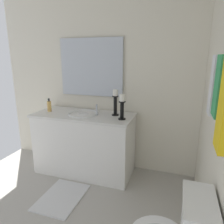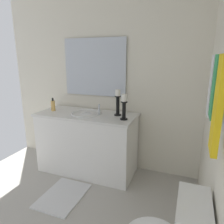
{
  "view_description": "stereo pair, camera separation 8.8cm",
  "coord_description": "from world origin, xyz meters",
  "px_view_note": "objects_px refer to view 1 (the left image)",
  "views": [
    {
      "loc": [
        1.4,
        1.13,
        1.55
      ],
      "look_at": [
        -0.4,
        0.54,
        1.05
      ],
      "focal_mm": 33.37,
      "sensor_mm": 36.0,
      "label": 1
    },
    {
      "loc": [
        1.37,
        1.22,
        1.55
      ],
      "look_at": [
        -0.4,
        0.54,
        1.05
      ],
      "focal_mm": 33.37,
      "sensor_mm": 36.0,
      "label": 2
    }
  ],
  "objects_px": {
    "mirror": "(91,67)",
    "soap_bottle": "(49,106)",
    "towel_near_vanity": "(213,85)",
    "towel_center": "(219,87)",
    "towel_near_corner": "(224,104)",
    "candle_holder_tall": "(122,106)",
    "candle_holder_short": "(115,102)",
    "vanity_cabinet": "(85,143)",
    "bath_mat": "(62,197)",
    "sink_basin": "(84,117)"
  },
  "relations": [
    {
      "from": "sink_basin",
      "to": "towel_center",
      "type": "bearing_deg",
      "value": 53.86
    },
    {
      "from": "vanity_cabinet",
      "to": "towel_near_corner",
      "type": "height_order",
      "value": "towel_near_corner"
    },
    {
      "from": "vanity_cabinet",
      "to": "mirror",
      "type": "height_order",
      "value": "mirror"
    },
    {
      "from": "candle_holder_tall",
      "to": "soap_bottle",
      "type": "distance_m",
      "value": 1.05
    },
    {
      "from": "candle_holder_short",
      "to": "towel_near_vanity",
      "type": "relative_size",
      "value": 0.81
    },
    {
      "from": "vanity_cabinet",
      "to": "towel_near_vanity",
      "type": "xyz_separation_m",
      "value": [
        0.79,
        1.4,
        0.94
      ]
    },
    {
      "from": "candle_holder_tall",
      "to": "towel_center",
      "type": "xyz_separation_m",
      "value": [
        0.94,
        0.85,
        0.39
      ]
    },
    {
      "from": "towel_center",
      "to": "candle_holder_tall",
      "type": "bearing_deg",
      "value": -137.97
    },
    {
      "from": "candle_holder_tall",
      "to": "candle_holder_short",
      "type": "height_order",
      "value": "candle_holder_short"
    },
    {
      "from": "towel_near_vanity",
      "to": "bath_mat",
      "type": "height_order",
      "value": "towel_near_vanity"
    },
    {
      "from": "sink_basin",
      "to": "towel_center",
      "type": "distance_m",
      "value": 1.83
    },
    {
      "from": "sink_basin",
      "to": "candle_holder_short",
      "type": "bearing_deg",
      "value": 99.97
    },
    {
      "from": "candle_holder_tall",
      "to": "candle_holder_short",
      "type": "xyz_separation_m",
      "value": [
        -0.15,
        -0.13,
        0.01
      ]
    },
    {
      "from": "towel_center",
      "to": "bath_mat",
      "type": "distance_m",
      "value": 2.0
    },
    {
      "from": "candle_holder_tall",
      "to": "bath_mat",
      "type": "bearing_deg",
      "value": -44.71
    },
    {
      "from": "sink_basin",
      "to": "towel_center",
      "type": "relative_size",
      "value": 1.1
    },
    {
      "from": "vanity_cabinet",
      "to": "candle_holder_short",
      "type": "xyz_separation_m",
      "value": [
        -0.07,
        0.42,
        0.59
      ]
    },
    {
      "from": "mirror",
      "to": "towel_center",
      "type": "xyz_separation_m",
      "value": [
        1.3,
        1.4,
        -0.03
      ]
    },
    {
      "from": "vanity_cabinet",
      "to": "soap_bottle",
      "type": "relative_size",
      "value": 7.38
    },
    {
      "from": "towel_near_corner",
      "to": "towel_center",
      "type": "bearing_deg",
      "value": 180.0
    },
    {
      "from": "mirror",
      "to": "towel_center",
      "type": "relative_size",
      "value": 2.47
    },
    {
      "from": "candle_holder_short",
      "to": "bath_mat",
      "type": "xyz_separation_m",
      "value": [
        0.7,
        -0.42,
        -1.0
      ]
    },
    {
      "from": "towel_near_corner",
      "to": "soap_bottle",
      "type": "bearing_deg",
      "value": -122.85
    },
    {
      "from": "towel_near_corner",
      "to": "sink_basin",
      "type": "bearing_deg",
      "value": -131.79
    },
    {
      "from": "candle_holder_tall",
      "to": "soap_bottle",
      "type": "height_order",
      "value": "candle_holder_tall"
    },
    {
      "from": "soap_bottle",
      "to": "candle_holder_tall",
      "type": "bearing_deg",
      "value": 87.06
    },
    {
      "from": "candle_holder_short",
      "to": "towel_near_corner",
      "type": "bearing_deg",
      "value": 36.63
    },
    {
      "from": "soap_bottle",
      "to": "sink_basin",
      "type": "bearing_deg",
      "value": 92.34
    },
    {
      "from": "sink_basin",
      "to": "bath_mat",
      "type": "bearing_deg",
      "value": -0.09
    },
    {
      "from": "candle_holder_short",
      "to": "towel_near_corner",
      "type": "distance_m",
      "value": 1.68
    },
    {
      "from": "towel_center",
      "to": "soap_bottle",
      "type": "bearing_deg",
      "value": -117.72
    },
    {
      "from": "soap_bottle",
      "to": "towel_center",
      "type": "bearing_deg",
      "value": 62.28
    },
    {
      "from": "candle_holder_tall",
      "to": "towel_near_vanity",
      "type": "relative_size",
      "value": 0.74
    },
    {
      "from": "towel_near_corner",
      "to": "bath_mat",
      "type": "bearing_deg",
      "value": -114.02
    },
    {
      "from": "vanity_cabinet",
      "to": "sink_basin",
      "type": "distance_m",
      "value": 0.37
    },
    {
      "from": "towel_center",
      "to": "bath_mat",
      "type": "bearing_deg",
      "value": -105.76
    },
    {
      "from": "candle_holder_tall",
      "to": "towel_center",
      "type": "bearing_deg",
      "value": 42.03
    },
    {
      "from": "candle_holder_tall",
      "to": "towel_near_vanity",
      "type": "bearing_deg",
      "value": 49.92
    },
    {
      "from": "mirror",
      "to": "bath_mat",
      "type": "relative_size",
      "value": 1.51
    },
    {
      "from": "mirror",
      "to": "soap_bottle",
      "type": "height_order",
      "value": "mirror"
    },
    {
      "from": "sink_basin",
      "to": "bath_mat",
      "type": "relative_size",
      "value": 0.67
    },
    {
      "from": "soap_bottle",
      "to": "towel_near_vanity",
      "type": "relative_size",
      "value": 0.44
    },
    {
      "from": "vanity_cabinet",
      "to": "towel_center",
      "type": "xyz_separation_m",
      "value": [
        1.02,
        1.4,
        0.97
      ]
    },
    {
      "from": "vanity_cabinet",
      "to": "soap_bottle",
      "type": "xyz_separation_m",
      "value": [
        0.02,
        -0.5,
        0.49
      ]
    },
    {
      "from": "vanity_cabinet",
      "to": "candle_holder_short",
      "type": "relative_size",
      "value": 4.01
    },
    {
      "from": "candle_holder_tall",
      "to": "towel_near_corner",
      "type": "xyz_separation_m",
      "value": [
        1.17,
        0.85,
        0.33
      ]
    },
    {
      "from": "candle_holder_tall",
      "to": "bath_mat",
      "type": "relative_size",
      "value": 0.51
    },
    {
      "from": "vanity_cabinet",
      "to": "towel_center",
      "type": "bearing_deg",
      "value": 53.88
    },
    {
      "from": "soap_bottle",
      "to": "towel_near_corner",
      "type": "relative_size",
      "value": 0.37
    },
    {
      "from": "mirror",
      "to": "soap_bottle",
      "type": "relative_size",
      "value": 5.03
    }
  ]
}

